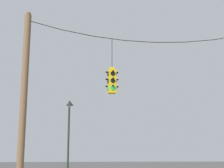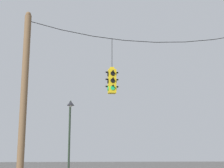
{
  "view_description": "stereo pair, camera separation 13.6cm",
  "coord_description": "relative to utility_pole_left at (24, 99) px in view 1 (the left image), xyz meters",
  "views": [
    {
      "loc": [
        -4.2,
        -14.59,
        1.54
      ],
      "look_at": [
        -1.35,
        0.27,
        4.77
      ],
      "focal_mm": 55.0,
      "sensor_mm": 36.0,
      "label": 1
    },
    {
      "loc": [
        -4.07,
        -14.62,
        1.54
      ],
      "look_at": [
        -1.35,
        0.27,
        4.77
      ],
      "focal_mm": 55.0,
      "sensor_mm": 36.0,
      "label": 2
    }
  ],
  "objects": [
    {
      "name": "utility_pole_left",
      "position": [
        0.0,
        0.0,
        0.0
      ],
      "size": [
        0.3,
        0.3,
        7.96
      ],
      "color": "brown",
      "rests_on": "ground_plane"
    },
    {
      "name": "span_wire",
      "position": [
        5.19,
        -0.0,
        3.13
      ],
      "size": [
        10.38,
        0.03,
        0.68
      ],
      "color": "black"
    },
    {
      "name": "traffic_light_over_intersection",
      "position": [
        3.84,
        -0.0,
        0.95
      ],
      "size": [
        0.58,
        0.58,
        2.57
      ],
      "color": "yellow"
    },
    {
      "name": "street_lamp",
      "position": [
        2.33,
        5.75,
        -0.48
      ],
      "size": [
        0.44,
        0.77,
        4.87
      ],
      "color": "#233323",
      "rests_on": "ground_plane"
    }
  ]
}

